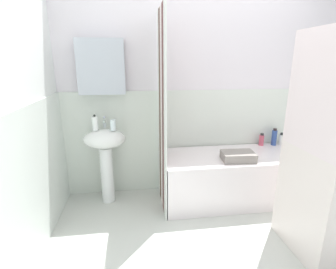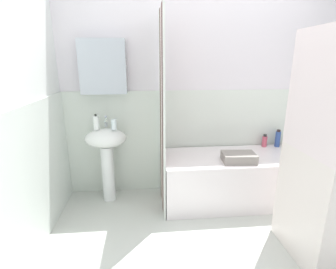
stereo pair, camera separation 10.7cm
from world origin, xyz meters
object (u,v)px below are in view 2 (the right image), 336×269
bathtub (234,178)px  lotion_bottle (265,141)px  soap_dispenser (96,123)px  toothbrush_cup (114,125)px  towel_folded (239,157)px  sink (106,149)px  shampoo_bottle (285,141)px  body_wash_bottle (278,139)px

bathtub → lotion_bottle: 0.62m
soap_dispenser → bathtub: soap_dispenser is taller
toothbrush_cup → towel_folded: 1.33m
towel_folded → soap_dispenser: bearing=168.7°
sink → shampoo_bottle: size_ratio=5.48×
lotion_bottle → shampoo_bottle: bearing=-5.1°
soap_dispenser → lotion_bottle: soap_dispenser is taller
toothbrush_cup → shampoo_bottle: toothbrush_cup is taller
sink → towel_folded: (1.36, -0.31, -0.03)m
toothbrush_cup → body_wash_bottle: 1.92m
sink → towel_folded: bearing=-12.7°
soap_dispenser → sink: bearing=12.9°
towel_folded → bathtub: bearing=77.6°
soap_dispenser → body_wash_bottle: 2.10m
sink → towel_folded: 1.39m
toothbrush_cup → lotion_bottle: 1.77m
sink → soap_dispenser: size_ratio=4.95×
shampoo_bottle → body_wash_bottle: bearing=173.8°
bathtub → towel_folded: size_ratio=4.81×
shampoo_bottle → lotion_bottle: (-0.25, 0.02, -0.00)m
shampoo_bottle → bathtub: bearing=-160.3°
bathtub → towel_folded: (-0.04, -0.16, 0.31)m
soap_dispenser → toothbrush_cup: bearing=-5.9°
toothbrush_cup → body_wash_bottle: bearing=4.6°
sink → body_wash_bottle: 2.00m
soap_dispenser → bathtub: bearing=-4.8°
body_wash_bottle → towel_folded: 0.76m
toothbrush_cup → lotion_bottle: bearing=5.4°
body_wash_bottle → towel_folded: size_ratio=0.64×
body_wash_bottle → toothbrush_cup: bearing=-175.4°
shampoo_bottle → body_wash_bottle: body_wash_bottle is taller
lotion_bottle → body_wash_bottle: bearing=-4.4°
soap_dispenser → body_wash_bottle: bearing=3.7°
toothbrush_cup → towel_folded: (1.26, -0.27, -0.31)m
sink → toothbrush_cup: (0.10, -0.04, 0.28)m
body_wash_bottle → towel_folded: body_wash_bottle is taller
shampoo_bottle → towel_folded: 0.83m
sink → lotion_bottle: size_ratio=5.53×
toothbrush_cup → bathtub: (1.30, -0.10, -0.62)m
sink → toothbrush_cup: 0.30m
soap_dispenser → bathtub: 1.62m
toothbrush_cup → lotion_bottle: (1.74, 0.16, -0.28)m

